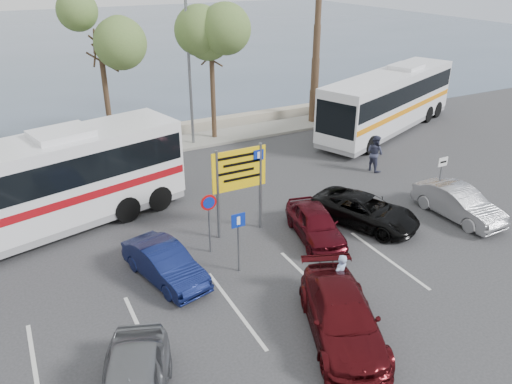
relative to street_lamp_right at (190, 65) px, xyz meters
name	(u,v)px	position (x,y,z in m)	size (l,w,h in m)	color
ground	(254,281)	(-3.00, -13.52, -4.60)	(120.00, 120.00, 0.00)	#2F2F32
kerb_strip	(141,150)	(-3.00, 0.48, -4.52)	(44.00, 2.40, 0.15)	gray
seawall	(131,136)	(-3.00, 2.48, -4.30)	(48.00, 0.80, 0.60)	#A99D87
sea	(44,41)	(-3.00, 46.48, -4.59)	(140.00, 140.00, 0.00)	#3C4F61
tree_mid	(98,29)	(-4.50, 0.48, 2.06)	(3.20, 3.20, 8.00)	#382619
tree_right	(211,32)	(1.50, 0.48, 1.57)	(3.20, 3.20, 7.40)	#382619
street_lamp_right	(190,65)	(0.00, 0.00, 0.00)	(0.45, 1.15, 8.01)	slate
direction_sign	(239,176)	(-2.00, -10.32, -2.17)	(2.20, 0.12, 3.60)	slate
sign_no_stop	(209,214)	(-3.60, -11.13, -3.02)	(0.60, 0.08, 2.35)	slate
sign_parking	(238,234)	(-3.20, -12.73, -3.13)	(0.50, 0.07, 2.25)	slate
sign_taxi	(441,174)	(6.80, -12.03, -3.18)	(0.50, 0.07, 2.20)	slate
lane_markings	(237,308)	(-4.14, -14.52, -4.60)	(12.02, 4.20, 0.01)	silver
coach_bus_left	(19,196)	(-9.50, -7.02, -2.75)	(13.08, 5.79, 3.99)	white
coach_bus_right	(389,103)	(11.67, -3.02, -2.82)	(12.39, 7.08, 3.84)	white
car_blue	(165,263)	(-5.60, -12.02, -3.99)	(1.30, 3.72, 1.22)	#0E1744
car_maroon	(342,316)	(-2.00, -17.02, -3.93)	(1.88, 4.63, 1.34)	#480C10
car_red	(315,223)	(0.40, -12.02, -3.97)	(1.49, 3.70, 1.26)	#450911
suv_black	(365,210)	(2.80, -12.02, -3.99)	(2.02, 4.38, 1.22)	black
car_silver_b	(458,203)	(6.61, -13.34, -3.94)	(1.40, 4.00, 1.32)	#949499
pedestrian_near	(340,277)	(-1.00, -15.52, -3.82)	(0.57, 0.37, 1.56)	#93ADD6
pedestrian_far	(375,153)	(6.82, -7.73, -3.66)	(0.91, 0.71, 1.87)	#34364E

